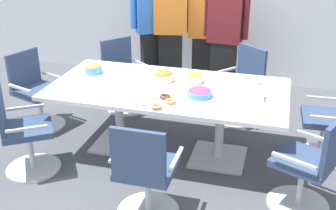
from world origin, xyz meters
The scene contains 20 objects.
ground_plane centered at (0.00, 0.00, -0.01)m, with size 10.00×10.00×0.01m, color #4C4F56.
conference_table centered at (0.00, 0.00, 0.63)m, with size 2.40×1.20×0.75m.
office_chair_0 centered at (0.64, 1.02, 0.41)m, with size 0.76×0.76×0.91m.
office_chair_1 centered at (-0.86, 0.94, 0.41)m, with size 0.76×0.76×0.91m.
office_chair_2 centered at (-1.68, 0.18, 0.41)m, with size 0.68×0.68×0.91m.
office_chair_3 centered at (-1.26, -0.74, 0.41)m, with size 0.75×0.75×0.91m.
office_chair_4 centered at (0.12, -1.10, 0.41)m, with size 0.54×0.54×0.91m.
office_chair_5 centered at (1.41, -0.62, 0.41)m, with size 0.71×0.71×0.91m.
office_chair_6 centered at (1.63, 0.31, 0.41)m, with size 0.56×0.56×0.91m.
person_standing_0 centered at (-0.66, 1.57, 0.98)m, with size 0.56×0.42×1.86m.
person_standing_1 centered at (-0.40, 1.56, 0.98)m, with size 0.61×0.31×1.87m.
person_standing_2 centered at (0.04, 1.70, 0.91)m, with size 0.62×0.27×1.74m.
person_standing_3 centered at (0.33, 1.61, 0.88)m, with size 0.61×0.25×1.69m.
snack_bowl_pretzels centered at (-0.10, 0.16, 0.81)m, with size 0.22×0.22×0.12m.
snack_bowl_candy_mix centered at (0.36, -0.14, 0.79)m, with size 0.25×0.25×0.08m.
snack_bowl_cookies centered at (-0.91, 0.18, 0.80)m, with size 0.19×0.19×0.11m.
snack_bowl_chips_yellow centered at (0.22, 0.20, 0.80)m, with size 0.19×0.19×0.11m.
donut_platter centered at (0.01, -0.41, 0.77)m, with size 0.35×0.35×0.04m.
plate_stack centered at (0.81, 0.34, 0.77)m, with size 0.19×0.19×0.03m.
napkin_pile centered at (0.89, -0.06, 0.79)m, with size 0.15×0.15×0.08m, color white.
Camera 1 is at (1.07, -3.82, 2.35)m, focal length 44.94 mm.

